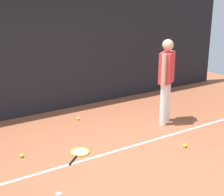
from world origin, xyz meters
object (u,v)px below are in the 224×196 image
object	(u,v)px
tennis_racket	(79,153)
tennis_ball_mid_court	(185,146)
tennis_ball_near_player	(21,156)
tennis_player	(166,77)
tennis_ball_by_fence	(78,118)

from	to	relation	value
tennis_racket	tennis_ball_mid_court	size ratio (longest dim) A/B	8.70
tennis_racket	tennis_ball_near_player	xyz separation A→B (m)	(-0.85, 0.37, 0.02)
tennis_player	tennis_ball_mid_court	bearing A→B (deg)	33.07
tennis_ball_by_fence	tennis_racket	bearing A→B (deg)	-116.54
tennis_player	tennis_ball_by_fence	distance (m)	2.00
tennis_player	tennis_racket	size ratio (longest dim) A/B	2.96
tennis_player	tennis_ball_near_player	bearing A→B (deg)	-35.58
tennis_player	tennis_racket	world-z (taller)	tennis_player
tennis_ball_near_player	tennis_ball_mid_court	bearing A→B (deg)	-24.77
tennis_racket	tennis_ball_near_player	bearing A→B (deg)	114.73
tennis_ball_near_player	tennis_ball_by_fence	size ratio (longest dim) A/B	1.00
tennis_player	tennis_ball_mid_court	size ratio (longest dim) A/B	25.76
tennis_player	tennis_ball_near_player	distance (m)	3.09
tennis_ball_by_fence	tennis_ball_mid_court	size ratio (longest dim) A/B	1.00
tennis_player	tennis_ball_near_player	xyz separation A→B (m)	(-2.94, 0.09, -0.93)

